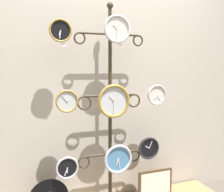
{
  "coord_description": "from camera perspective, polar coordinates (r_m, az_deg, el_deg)",
  "views": [
    {
      "loc": [
        -0.84,
        -1.84,
        1.34
      ],
      "look_at": [
        0.0,
        0.36,
        1.09
      ],
      "focal_mm": 42.0,
      "sensor_mm": 36.0,
      "label": 1
    }
  ],
  "objects": [
    {
      "name": "price_tag_upper",
      "position": [
        2.21,
        -10.42,
        10.94
      ],
      "size": [
        0.04,
        0.0,
        0.03
      ],
      "color": "white"
    },
    {
      "name": "clock_middle_left",
      "position": [
        2.2,
        -9.79,
        -1.13
      ],
      "size": [
        0.19,
        0.04,
        0.19
      ],
      "color": "silver"
    },
    {
      "name": "clock_top_left",
      "position": [
        2.22,
        -11.17,
        13.82
      ],
      "size": [
        0.19,
        0.04,
        0.19
      ],
      "color": "black"
    },
    {
      "name": "clock_bottom_center",
      "position": [
        2.47,
        1.32,
        -13.53
      ],
      "size": [
        0.27,
        0.04,
        0.27
      ],
      "color": "#4C84B2"
    },
    {
      "name": "clock_middle_center",
      "position": [
        2.33,
        0.44,
        -1.12
      ],
      "size": [
        0.3,
        0.04,
        0.3
      ],
      "color": "silver"
    },
    {
      "name": "clock_bottom_right",
      "position": [
        2.6,
        8.0,
        -11.17
      ],
      "size": [
        0.22,
        0.04,
        0.22
      ],
      "color": "black"
    },
    {
      "name": "price_tag_mid",
      "position": [
        2.35,
        1.89,
        10.96
      ],
      "size": [
        0.04,
        0.0,
        0.03
      ],
      "color": "white"
    },
    {
      "name": "picture_frame",
      "position": [
        2.8,
        9.42,
        -18.2
      ],
      "size": [
        0.37,
        0.02,
        0.27
      ],
      "color": "#4C381E",
      "rests_on": "low_shelf"
    },
    {
      "name": "display_stand",
      "position": [
        2.5,
        -0.41,
        -10.51
      ],
      "size": [
        0.67,
        0.37,
        1.93
      ],
      "color": "#382D1E",
      "rests_on": "ground_plane"
    },
    {
      "name": "clock_bottom_left",
      "position": [
        2.35,
        -9.74,
        -15.13
      ],
      "size": [
        0.2,
        0.04,
        0.2
      ],
      "color": "black"
    },
    {
      "name": "shop_wall",
      "position": [
        2.55,
        -1.69,
        7.34
      ],
      "size": [
        4.4,
        0.04,
        2.8
      ],
      "color": "#BCB2A3",
      "rests_on": "ground_plane"
    },
    {
      "name": "clock_middle_right",
      "position": [
        2.51,
        9.71,
        0.22
      ],
      "size": [
        0.2,
        0.04,
        0.2
      ],
      "color": "silver"
    },
    {
      "name": "clock_top_center",
      "position": [
        2.35,
        1.1,
        14.37
      ],
      "size": [
        0.25,
        0.04,
        0.25
      ],
      "color": "silver"
    }
  ]
}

